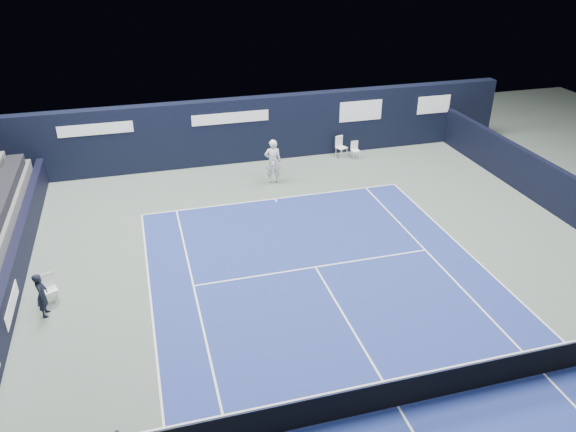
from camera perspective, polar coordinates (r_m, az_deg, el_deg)
name	(u,v)px	position (r m, az deg, el deg)	size (l,w,h in m)	color
ground	(366,352)	(15.80, 7.91, -13.56)	(48.00, 48.00, 0.00)	#526259
court_surface	(398,407)	(14.51, 11.10, -18.46)	(10.97, 23.77, 0.01)	navy
folding_chair_back_a	(340,143)	(28.04, 5.28, 7.42)	(0.59, 0.61, 1.04)	white
folding_chair_back_b	(355,148)	(27.97, 6.82, 6.83)	(0.39, 0.38, 0.85)	white
line_judge_chair	(48,286)	(18.69, -23.17, -6.57)	(0.52, 0.51, 0.92)	white
line_judge	(42,295)	(18.02, -23.72, -7.35)	(0.52, 0.34, 1.42)	black
court_markings	(398,406)	(14.51, 11.11, -18.45)	(11.03, 23.83, 0.00)	white
tennis_net	(400,391)	(14.16, 11.30, -17.04)	(12.90, 0.10, 1.10)	black
back_sponsor_wall	(251,129)	(27.24, -3.80, 8.78)	(26.00, 0.63, 3.10)	black
side_barrier_left	(5,306)	(18.18, -26.78, -8.17)	(0.33, 22.00, 1.20)	black
tennis_player	(273,161)	(24.85, -1.55, 5.59)	(0.80, 0.91, 2.01)	white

